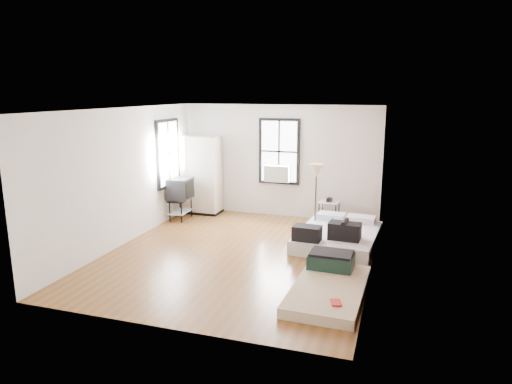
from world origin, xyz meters
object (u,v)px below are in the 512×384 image
(wardrobe, at_px, (201,175))
(mattress_main, at_px, (338,235))
(mattress_bare, at_px, (329,282))
(side_table, at_px, (329,206))
(floor_lamp, at_px, (316,174))
(tv_stand, at_px, (180,190))

(wardrobe, bearing_deg, mattress_main, -21.03)
(mattress_bare, xyz_separation_m, side_table, (-0.61, 3.85, 0.27))
(wardrobe, distance_m, floor_lamp, 3.28)
(mattress_main, distance_m, mattress_bare, 2.32)
(side_table, xyz_separation_m, tv_stand, (-3.54, -0.84, 0.34))
(wardrobe, bearing_deg, side_table, 1.55)
(wardrobe, xyz_separation_m, side_table, (3.32, 0.07, -0.59))
(wardrobe, bearing_deg, mattress_bare, -43.51)
(side_table, bearing_deg, wardrobe, -178.79)
(mattress_bare, height_order, floor_lamp, floor_lamp)
(mattress_bare, bearing_deg, mattress_main, 96.70)
(floor_lamp, relative_size, tv_stand, 1.51)
(mattress_main, height_order, wardrobe, wardrobe)
(mattress_main, xyz_separation_m, floor_lamp, (-0.59, 0.62, 1.15))
(mattress_main, xyz_separation_m, tv_stand, (-3.96, 0.70, 0.56))
(wardrobe, bearing_deg, tv_stand, -105.29)
(side_table, relative_size, floor_lamp, 0.39)
(wardrobe, bearing_deg, floor_lamp, -14.73)
(wardrobe, relative_size, side_table, 3.27)
(floor_lamp, xyz_separation_m, tv_stand, (-3.37, 0.08, -0.59))
(side_table, height_order, floor_lamp, floor_lamp)
(wardrobe, height_order, floor_lamp, wardrobe)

